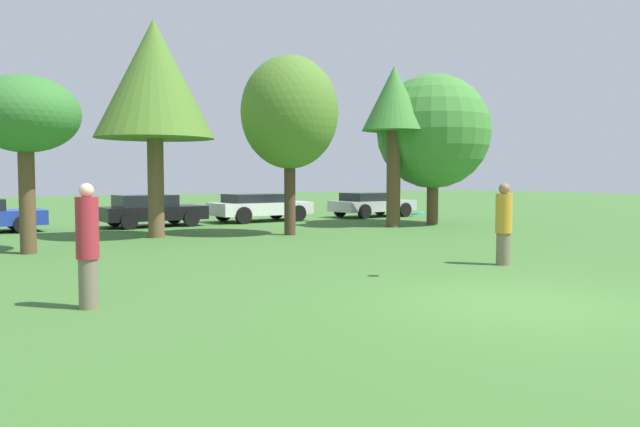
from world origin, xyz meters
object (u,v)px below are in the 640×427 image
(tree_1, at_px, (25,116))
(person_thrower, at_px, (88,245))
(person_catcher, at_px, (504,224))
(parked_car_black, at_px, (151,210))
(parked_car_silver, at_px, (371,204))
(frisbee, at_px, (417,214))
(tree_3, at_px, (290,113))
(tree_2, at_px, (154,81))
(parked_car_white, at_px, (259,206))
(tree_4, at_px, (394,104))
(tree_5, at_px, (433,132))

(tree_1, bearing_deg, person_thrower, -90.76)
(person_thrower, xyz_separation_m, person_catcher, (8.60, -0.18, -0.03))
(tree_1, bearing_deg, parked_car_black, 52.54)
(person_catcher, xyz_separation_m, parked_car_silver, (7.31, 14.42, -0.26))
(person_catcher, distance_m, frisbee, 2.79)
(person_catcher, height_order, tree_3, tree_3)
(tree_2, relative_size, tree_3, 1.16)
(person_catcher, relative_size, tree_3, 0.30)
(person_thrower, bearing_deg, parked_car_white, 56.48)
(person_thrower, relative_size, parked_car_silver, 0.44)
(tree_1, xyz_separation_m, parked_car_silver, (15.82, 6.73, -2.77))
(tree_4, relative_size, tree_5, 1.01)
(tree_3, distance_m, parked_car_white, 7.20)
(tree_5, bearing_deg, tree_1, -173.57)
(tree_5, bearing_deg, parked_car_white, 134.91)
(tree_2, height_order, parked_car_black, tree_2)
(parked_car_black, height_order, parked_car_white, parked_car_black)
(tree_4, distance_m, parked_car_silver, 7.20)
(parked_car_black, distance_m, parked_car_white, 4.80)
(tree_4, bearing_deg, person_thrower, -145.26)
(tree_4, relative_size, parked_car_black, 1.54)
(tree_1, bearing_deg, parked_car_silver, 23.06)
(tree_2, bearing_deg, tree_3, -20.63)
(person_thrower, xyz_separation_m, tree_3, (8.08, 8.34, 3.08))
(tree_1, distance_m, tree_3, 8.05)
(parked_car_silver, bearing_deg, parked_car_black, 177.65)
(tree_3, relative_size, tree_4, 0.96)
(person_thrower, bearing_deg, tree_1, 90.47)
(person_catcher, distance_m, tree_1, 11.73)
(person_thrower, relative_size, tree_2, 0.27)
(parked_car_silver, bearing_deg, person_catcher, -119.62)
(tree_2, distance_m, tree_5, 11.20)
(tree_5, bearing_deg, frisbee, -133.93)
(tree_1, xyz_separation_m, parked_car_white, (9.90, 6.92, -2.75))
(parked_car_black, relative_size, parked_car_white, 0.91)
(tree_2, height_order, tree_3, tree_2)
(parked_car_silver, bearing_deg, frisbee, -127.07)
(frisbee, bearing_deg, parked_car_silver, 55.66)
(frisbee, bearing_deg, tree_4, 53.02)
(tree_1, height_order, tree_4, tree_4)
(frisbee, bearing_deg, person_catcher, 6.52)
(tree_5, bearing_deg, parked_car_black, 153.59)
(person_thrower, distance_m, tree_4, 16.30)
(tree_3, xyz_separation_m, parked_car_silver, (7.84, 5.90, -3.37))
(tree_5, height_order, parked_car_black, tree_5)
(tree_4, xyz_separation_m, tree_5, (2.16, 0.16, -0.96))
(frisbee, bearing_deg, tree_1, 125.73)
(tree_4, relative_size, parked_car_silver, 1.48)
(tree_3, relative_size, parked_car_silver, 1.42)
(tree_2, bearing_deg, person_catcher, -65.69)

